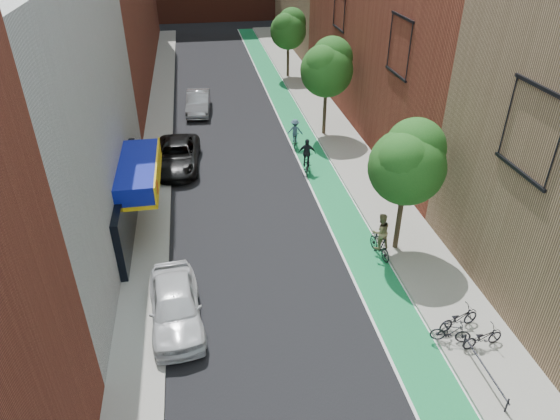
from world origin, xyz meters
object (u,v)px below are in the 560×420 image
parked_car_black (177,155)px  parked_car_silver (198,102)px  cyclist_lane_far (295,135)px  parked_car_white (175,305)px  cyclist_lane_mid (307,160)px  cyclist_lane_near (380,238)px

parked_car_black → parked_car_silver: parked_car_silver is taller
parked_car_black → cyclist_lane_far: 8.00m
parked_car_white → parked_car_silver: 23.30m
parked_car_white → cyclist_lane_mid: size_ratio=2.30×
parked_car_black → cyclist_lane_mid: (7.80, -1.98, -0.01)m
parked_car_silver → cyclist_lane_near: bearing=-64.6°
parked_car_silver → cyclist_lane_far: 9.93m
parked_car_black → parked_car_silver: size_ratio=1.17×
cyclist_lane_mid → parked_car_silver: bearing=-47.8°
cyclist_lane_near → cyclist_lane_far: 12.70m
parked_car_silver → cyclist_lane_far: (6.20, -7.75, 0.08)m
parked_car_white → parked_car_black: parked_car_white is taller
parked_car_black → cyclist_lane_near: (9.30, -10.84, 0.12)m
parked_car_white → cyclist_lane_far: bearing=58.8°
parked_car_black → cyclist_lane_mid: bearing=-10.1°
cyclist_lane_near → parked_car_white: bearing=8.2°
cyclist_lane_mid → cyclist_lane_far: size_ratio=1.09×
cyclist_lane_far → parked_car_black: bearing=27.0°
parked_car_silver → parked_car_black: bearing=-94.9°
cyclist_lane_near → cyclist_lane_far: cyclist_lane_near is taller
parked_car_white → cyclist_lane_mid: (7.80, 11.75, -0.05)m
cyclist_lane_far → parked_car_silver: bearing=-37.1°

